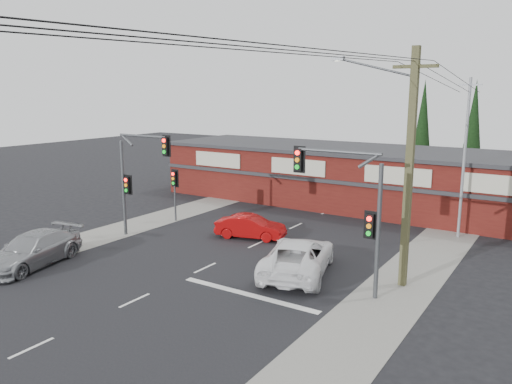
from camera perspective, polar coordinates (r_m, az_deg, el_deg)
The scene contains 18 objects.
ground at distance 24.03m, azimuth -5.88°, elevation -8.67°, with size 120.00×120.00×0.00m, color black.
road_strip at distance 27.89m, azimuth 0.58°, elevation -5.75°, with size 14.00×70.00×0.01m, color black.
verge_left at distance 33.05m, azimuth -11.99°, elevation -3.27°, with size 3.00×70.00×0.02m, color gray.
verge_right at distance 24.65m, azimuth 17.72°, elevation -8.62°, with size 3.00×70.00×0.02m, color gray.
stop_line at distance 20.96m, azimuth -0.87°, elevation -11.63°, with size 6.50×0.35×0.01m, color silver.
white_suv at distance 23.09m, azimuth 4.82°, elevation -7.34°, with size 2.71×5.87×1.63m, color white.
silver_suv at distance 26.33m, azimuth -24.21°, elevation -6.05°, with size 2.18×5.36×1.56m, color #979A9C.
red_sedan at distance 28.54m, azimuth -0.62°, elevation -3.99°, with size 1.39×3.99×1.32m, color #A0090A.
lane_dashes at distance 27.52m, azimuth 0.07°, elevation -5.97°, with size 0.12×46.68×0.01m.
shop_building at distance 38.22m, azimuth 8.97°, elevation 2.05°, with size 27.30×8.40×4.22m.
conifer_near at distance 42.99m, azimuth 18.50°, elevation 7.11°, with size 1.80×1.80×9.25m.
conifer_far at distance 44.22m, azimuth 23.58°, elevation 6.86°, with size 1.80×1.80×9.25m.
traffic_mast_left at distance 28.76m, azimuth -13.57°, elevation 2.48°, with size 3.77×0.27×5.97m.
traffic_mast_right at distance 20.40m, azimuth 10.94°, elevation -0.89°, with size 3.96×0.27×5.97m.
pedestal_signal at distance 32.37m, azimuth -9.28°, elevation 0.87°, with size 0.55×0.27×3.38m.
utility_pole at distance 21.53m, azimuth 16.79°, elevation 3.39°, with size 4.38×0.59×10.00m.
steel_pole at distance 30.20m, azimuth 22.72°, elevation 3.81°, with size 1.20×0.16×9.00m.
power_lines at distance 16.16m, azimuth 12.31°, elevation 14.10°, with size 2.01×29.00×1.22m.
Camera 1 is at (14.24, -17.54, 8.18)m, focal length 35.00 mm.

